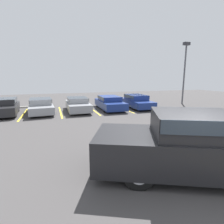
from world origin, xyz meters
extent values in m
plane|color=#423F3F|center=(0.00, 0.00, 0.00)|extent=(60.00, 60.00, 0.00)
cube|color=yellow|center=(-5.94, 11.42, 0.00)|extent=(0.12, 5.10, 0.01)
cube|color=yellow|center=(-3.14, 11.42, 0.00)|extent=(0.12, 5.10, 0.01)
cube|color=yellow|center=(-0.34, 11.42, 0.00)|extent=(0.12, 5.10, 0.01)
cube|color=yellow|center=(2.47, 11.42, 0.00)|extent=(0.12, 5.10, 0.01)
cube|color=yellow|center=(5.27, 11.42, 0.00)|extent=(0.12, 5.10, 0.01)
cube|color=black|center=(0.30, 0.06, 0.73)|extent=(6.44, 4.44, 0.97)
cube|color=black|center=(0.02, 0.19, 1.53)|extent=(2.80, 2.61, 0.64)
cube|color=#2D3842|center=(0.02, 0.19, 1.68)|extent=(2.78, 2.65, 0.35)
cylinder|color=black|center=(-1.02, 1.60, 0.40)|extent=(0.85, 0.60, 0.81)
cylinder|color=#ADADB2|center=(-1.02, 1.60, 0.40)|extent=(0.53, 0.46, 0.44)
cylinder|color=black|center=(-1.74, 0.09, 0.40)|extent=(0.85, 0.60, 0.81)
cylinder|color=#ADADB2|center=(-1.74, 0.09, 0.40)|extent=(0.53, 0.46, 0.44)
cube|color=#232326|center=(-7.20, 11.65, 0.48)|extent=(2.09, 4.35, 0.62)
cube|color=#232326|center=(-7.21, 11.74, 1.02)|extent=(1.71, 2.32, 0.46)
cube|color=#2D3842|center=(-7.21, 11.74, 1.12)|extent=(1.78, 2.28, 0.27)
cylinder|color=black|center=(-6.36, 10.50, 0.31)|extent=(0.28, 0.64, 0.63)
cylinder|color=#ADADB2|center=(-6.36, 10.50, 0.31)|extent=(0.27, 0.36, 0.34)
cylinder|color=black|center=(-6.57, 12.93, 0.31)|extent=(0.28, 0.64, 0.63)
cylinder|color=#ADADB2|center=(-6.57, 12.93, 0.31)|extent=(0.27, 0.36, 0.34)
cube|color=gray|center=(-4.62, 11.53, 0.45)|extent=(2.07, 4.50, 0.56)
cube|color=gray|center=(-4.63, 11.62, 0.95)|extent=(1.71, 2.39, 0.45)
cube|color=#2D3842|center=(-4.63, 11.62, 1.04)|extent=(1.78, 2.35, 0.27)
cylinder|color=black|center=(-3.79, 10.31, 0.30)|extent=(0.28, 0.62, 0.61)
cylinder|color=#ADADB2|center=(-3.79, 10.31, 0.30)|extent=(0.27, 0.35, 0.33)
cylinder|color=black|center=(-5.28, 10.21, 0.30)|extent=(0.28, 0.62, 0.61)
cylinder|color=#ADADB2|center=(-5.28, 10.21, 0.30)|extent=(0.27, 0.35, 0.33)
cylinder|color=black|center=(-3.97, 12.85, 0.30)|extent=(0.28, 0.62, 0.61)
cylinder|color=#ADADB2|center=(-3.97, 12.85, 0.30)|extent=(0.27, 0.35, 0.33)
cylinder|color=black|center=(-5.46, 12.74, 0.30)|extent=(0.28, 0.62, 0.61)
cylinder|color=#ADADB2|center=(-5.46, 12.74, 0.30)|extent=(0.27, 0.35, 0.33)
cube|color=gray|center=(-1.70, 11.40, 0.46)|extent=(1.78, 4.39, 0.59)
cube|color=gray|center=(-1.69, 11.48, 0.96)|extent=(1.55, 2.29, 0.41)
cube|color=#2D3842|center=(-1.69, 11.48, 1.04)|extent=(1.62, 2.24, 0.24)
cylinder|color=black|center=(-0.97, 10.12, 0.31)|extent=(0.24, 0.62, 0.61)
cylinder|color=#ADADB2|center=(-0.97, 10.12, 0.31)|extent=(0.25, 0.34, 0.34)
cylinder|color=black|center=(-2.45, 10.14, 0.31)|extent=(0.24, 0.62, 0.61)
cylinder|color=#ADADB2|center=(-2.45, 10.14, 0.31)|extent=(0.25, 0.34, 0.34)
cylinder|color=black|center=(-0.94, 12.66, 0.31)|extent=(0.24, 0.62, 0.61)
cylinder|color=#ADADB2|center=(-0.94, 12.66, 0.31)|extent=(0.25, 0.34, 0.34)
cylinder|color=black|center=(-2.42, 12.67, 0.31)|extent=(0.24, 0.62, 0.61)
cylinder|color=#ADADB2|center=(-2.42, 12.67, 0.31)|extent=(0.25, 0.34, 0.34)
cube|color=navy|center=(1.19, 11.39, 0.47)|extent=(1.99, 4.69, 0.60)
cube|color=navy|center=(1.19, 11.48, 0.97)|extent=(1.70, 2.46, 0.41)
cube|color=#2D3842|center=(1.19, 11.48, 1.06)|extent=(1.77, 2.42, 0.25)
cylinder|color=black|center=(1.94, 10.02, 0.30)|extent=(0.25, 0.61, 0.60)
cylinder|color=#ADADB2|center=(1.94, 10.02, 0.30)|extent=(0.25, 0.34, 0.33)
cylinder|color=black|center=(0.36, 10.07, 0.30)|extent=(0.25, 0.61, 0.60)
cylinder|color=#ADADB2|center=(0.36, 10.07, 0.30)|extent=(0.25, 0.34, 0.33)
cylinder|color=black|center=(2.02, 12.71, 0.30)|extent=(0.25, 0.61, 0.60)
cylinder|color=#ADADB2|center=(2.02, 12.71, 0.30)|extent=(0.25, 0.34, 0.33)
cylinder|color=black|center=(0.45, 12.76, 0.30)|extent=(0.25, 0.61, 0.60)
cylinder|color=#ADADB2|center=(0.45, 12.76, 0.30)|extent=(0.25, 0.34, 0.33)
cube|color=navy|center=(3.86, 11.36, 0.47)|extent=(1.89, 4.68, 0.57)
cube|color=navy|center=(3.87, 11.45, 0.99)|extent=(1.61, 2.45, 0.47)
cube|color=#2D3842|center=(3.87, 11.45, 1.08)|extent=(1.67, 2.41, 0.28)
cylinder|color=black|center=(4.56, 10.00, 0.34)|extent=(0.24, 0.68, 0.67)
cylinder|color=#ADADB2|center=(4.56, 10.00, 0.34)|extent=(0.24, 0.38, 0.37)
cylinder|color=black|center=(3.08, 10.04, 0.34)|extent=(0.24, 0.68, 0.67)
cylinder|color=#ADADB2|center=(3.08, 10.04, 0.34)|extent=(0.24, 0.38, 0.37)
cylinder|color=black|center=(4.65, 12.67, 0.34)|extent=(0.24, 0.68, 0.67)
cylinder|color=#ADADB2|center=(4.65, 12.67, 0.34)|extent=(0.24, 0.38, 0.37)
cylinder|color=black|center=(3.17, 12.72, 0.34)|extent=(0.24, 0.68, 0.67)
cylinder|color=#ADADB2|center=(3.17, 12.72, 0.34)|extent=(0.24, 0.38, 0.37)
cylinder|color=#515156|center=(9.89, 12.12, 3.08)|extent=(0.16, 0.16, 6.16)
cube|color=#333338|center=(9.89, 12.12, 6.31)|extent=(0.70, 0.36, 0.30)
cube|color=#B7B2A8|center=(-6.81, 14.64, 0.07)|extent=(1.98, 0.20, 0.14)
camera|label=1|loc=(-3.70, -3.53, 2.80)|focal=28.00mm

